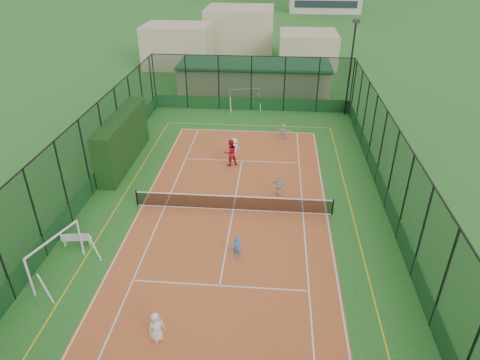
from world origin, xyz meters
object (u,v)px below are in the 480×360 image
(child_far_right, at_px, (279,186))
(white_bench, at_px, (77,238))
(child_far_back, at_px, (283,131))
(child_far_left, at_px, (234,148))
(child_near_mid, at_px, (237,247))
(floodlight_ne, at_px, (350,69))
(clubhouse, at_px, (254,78))
(futsal_goal_near, at_px, (57,257))
(coach, at_px, (231,153))
(child_near_left, at_px, (156,327))
(futsal_goal_far, at_px, (244,99))

(child_far_right, bearing_deg, white_bench, 48.14)
(white_bench, distance_m, child_far_back, 18.16)
(child_far_left, bearing_deg, child_near_mid, 67.21)
(white_bench, bearing_deg, floodlight_ne, 43.92)
(clubhouse, xyz_separation_m, white_bench, (-7.80, -25.99, -1.16))
(child_near_mid, height_order, child_far_left, child_far_left)
(child_near_mid, bearing_deg, floodlight_ne, 77.41)
(clubhouse, distance_m, futsal_goal_near, 29.27)
(child_near_mid, height_order, coach, coach)
(child_near_left, height_order, child_far_back, child_near_left)
(coach, bearing_deg, futsal_goal_near, 35.06)
(child_far_right, xyz_separation_m, coach, (-3.41, 3.89, 0.25))
(futsal_goal_far, distance_m, child_near_mid, 21.78)
(white_bench, distance_m, child_near_left, 8.01)
(child_near_left, xyz_separation_m, child_near_mid, (2.73, 5.27, -0.04))
(floodlight_ne, bearing_deg, child_near_left, -112.20)
(floodlight_ne, xyz_separation_m, white_bench, (-16.40, -20.59, -3.71))
(child_near_mid, relative_size, coach, 0.66)
(futsal_goal_far, bearing_deg, child_far_right, -91.59)
(futsal_goal_near, bearing_deg, coach, -10.55)
(floodlight_ne, xyz_separation_m, futsal_goal_far, (-9.28, 0.80, -3.20))
(futsal_goal_near, distance_m, child_far_left, 15.05)
(floodlight_ne, bearing_deg, child_far_right, -111.86)
(child_far_right, xyz_separation_m, child_far_back, (0.29, 8.83, -0.11))
(child_far_back, distance_m, coach, 6.18)
(child_far_back, height_order, coach, coach)
(floodlight_ne, xyz_separation_m, child_far_back, (-5.64, -5.95, -3.51))
(futsal_goal_near, distance_m, child_far_right, 13.12)
(floodlight_ne, relative_size, child_far_right, 5.75)
(clubhouse, bearing_deg, child_near_left, -93.79)
(white_bench, height_order, coach, coach)
(child_near_left, relative_size, child_far_back, 1.11)
(futsal_goal_far, bearing_deg, child_near_mid, -100.26)
(child_near_mid, relative_size, child_far_back, 1.05)
(futsal_goal_near, bearing_deg, child_far_back, -12.61)
(coach, bearing_deg, child_far_left, -120.19)
(floodlight_ne, distance_m, child_near_left, 28.51)
(child_near_left, distance_m, child_far_left, 16.72)
(floodlight_ne, xyz_separation_m, child_far_right, (-5.93, -14.78, -3.40))
(white_bench, relative_size, child_far_back, 1.20)
(futsal_goal_far, bearing_deg, white_bench, -122.14)
(futsal_goal_near, bearing_deg, child_near_left, -101.43)
(white_bench, relative_size, futsal_goal_near, 0.45)
(floodlight_ne, relative_size, white_bench, 5.62)
(futsal_goal_far, distance_m, child_near_left, 27.04)
(floodlight_ne, bearing_deg, futsal_goal_near, -125.50)
(clubhouse, xyz_separation_m, child_near_left, (-2.09, -31.60, -0.89))
(clubhouse, distance_m, child_far_left, 14.98)
(white_bench, xyz_separation_m, futsal_goal_far, (7.12, 21.38, 0.51))
(child_far_right, bearing_deg, futsal_goal_far, -58.73)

